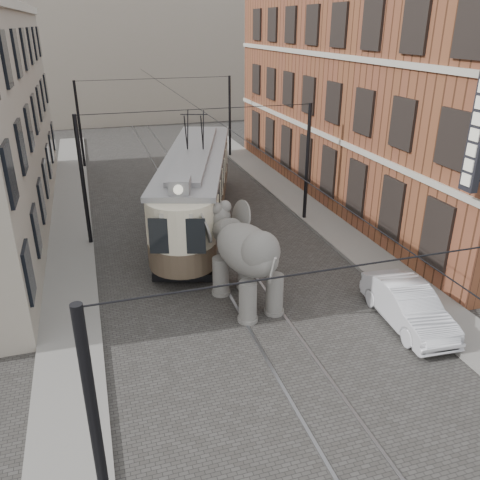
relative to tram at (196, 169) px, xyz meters
name	(u,v)px	position (x,y,z in m)	size (l,w,h in m)	color
ground	(244,287)	(0.15, -7.55, -2.76)	(120.00, 120.00, 0.00)	#3A3836
tram_rails	(244,287)	(0.15, -7.55, -2.75)	(1.54, 80.00, 0.02)	slate
sidewalk_right	(379,265)	(6.15, -7.55, -2.69)	(2.00, 60.00, 0.15)	slate
sidewalk_left	(70,312)	(-6.35, -7.55, -2.69)	(2.00, 60.00, 0.15)	slate
brick_building	(383,91)	(11.15, 1.45, 3.24)	(8.00, 26.00, 12.00)	brown
distant_block	(128,49)	(0.15, 32.45, 4.24)	(28.00, 10.00, 14.00)	gray
catenary	(207,179)	(-0.05, -2.55, 0.24)	(11.00, 30.20, 6.00)	black
tram	(196,169)	(0.00, 0.00, 0.00)	(2.87, 13.92, 5.53)	beige
elephant	(247,262)	(-0.12, -8.66, -1.09)	(3.01, 5.46, 3.34)	#5C5A55
parked_car	(408,306)	(4.69, -11.59, -2.06)	(1.51, 4.29, 1.41)	silver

